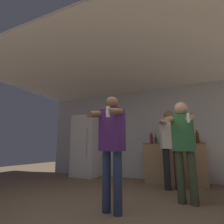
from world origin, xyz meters
TOP-DOWN VIEW (x-y plane):
  - wall_back at (0.00, 3.29)m, footprint 7.00×0.06m
  - ceiling_slab at (0.00, 1.63)m, footprint 7.00×3.78m
  - refrigerator at (-2.05, 2.94)m, footprint 0.74×0.68m
  - counter at (0.52, 2.97)m, footprint 1.43×0.62m
  - bottle_green_wine at (0.26, 3.00)m, footprint 0.08×0.08m
  - bottle_brown_liquor at (0.08, 3.00)m, footprint 0.07×0.07m
  - bottle_dark_rum at (0.75, 3.00)m, footprint 0.09×0.09m
  - bottle_clear_vodka at (-0.03, 3.00)m, footprint 0.08×0.08m
  - bottle_short_whiskey at (1.08, 3.00)m, footprint 0.08×0.08m
  - person_woman_foreground at (-0.09, 0.52)m, footprint 0.46×0.49m
  - person_man_side at (0.82, 1.35)m, footprint 0.45×0.55m
  - person_spectator_back at (0.53, 2.25)m, footprint 0.58×0.59m

SIDE VIEW (x-z plane):
  - counter at x=0.52m, z-range 0.00..0.95m
  - refrigerator at x=-2.05m, z-range 0.00..1.83m
  - person_man_side at x=0.82m, z-range 0.13..1.74m
  - person_woman_foreground at x=-0.09m, z-range 0.15..1.74m
  - person_spectator_back at x=0.53m, z-range 0.12..1.78m
  - bottle_green_wine at x=0.26m, z-range 0.92..1.16m
  - bottle_brown_liquor at x=0.08m, z-range 0.91..1.19m
  - bottle_dark_rum at x=0.75m, z-range 0.92..1.20m
  - bottle_clear_vodka at x=-0.03m, z-range 0.92..1.25m
  - bottle_short_whiskey at x=1.08m, z-range 0.92..1.27m
  - wall_back at x=0.00m, z-range 0.00..2.55m
  - ceiling_slab at x=0.00m, z-range 2.55..2.60m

